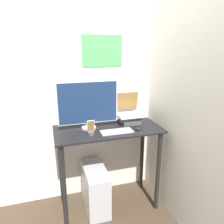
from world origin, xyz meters
TOP-DOWN VIEW (x-y plane):
  - ground_plane at (0.00, 0.00)m, footprint 12.00×12.00m
  - wall_back at (0.00, 0.62)m, footprint 6.00×0.06m
  - wall_side_right at (0.65, 0.00)m, footprint 0.05×6.00m
  - desk at (0.00, 0.27)m, footprint 1.13×0.54m
  - laptop at (0.28, 0.37)m, footprint 0.30×0.28m
  - monitor at (-0.20, 0.33)m, footprint 0.63×0.15m
  - keyboard at (0.06, 0.14)m, footprint 0.33×0.13m
  - mouse at (0.28, 0.13)m, footprint 0.04×0.06m
  - cell_phone at (-0.21, 0.15)m, footprint 0.07×0.06m
  - computer_tower at (-0.16, 0.27)m, footprint 0.24×0.52m

SIDE VIEW (x-z plane):
  - ground_plane at x=0.00m, z-range 0.00..0.00m
  - computer_tower at x=-0.16m, z-range 0.00..0.51m
  - desk at x=0.00m, z-range 0.28..1.25m
  - keyboard at x=0.06m, z-range 0.97..0.99m
  - mouse at x=0.28m, z-range 0.97..1.00m
  - cell_phone at x=-0.21m, z-range 0.95..1.10m
  - laptop at x=0.28m, z-range 0.89..1.24m
  - monitor at x=-0.20m, z-range 0.98..1.49m
  - wall_side_right at x=0.65m, z-range 0.00..2.60m
  - wall_back at x=0.00m, z-range 0.00..2.60m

